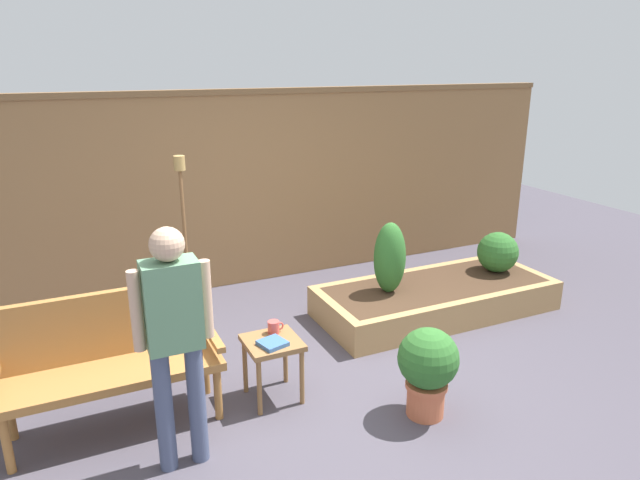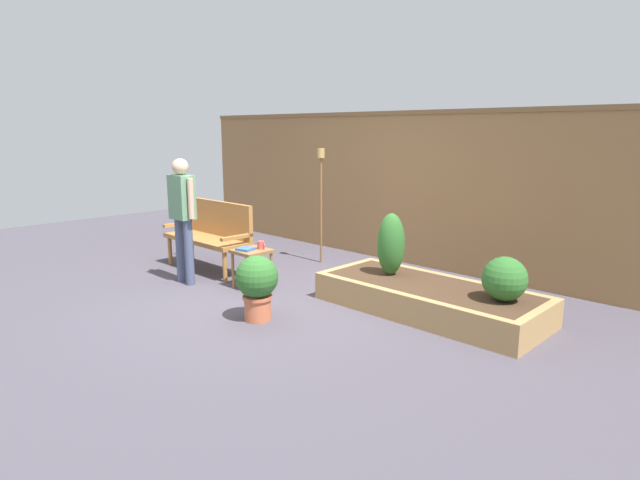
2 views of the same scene
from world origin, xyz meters
The scene contains 12 objects.
ground_plane centered at (0.00, 0.00, 0.00)m, with size 14.00×14.00×0.00m, color #47424C.
fence_back centered at (0.00, 2.60, 1.09)m, with size 8.40×0.14×2.16m.
garden_bench centered at (-1.50, 0.41, 0.54)m, with size 1.44×0.48×0.94m.
side_table centered at (-0.39, 0.21, 0.40)m, with size 0.40×0.40×0.48m.
cup_on_table centered at (-0.34, 0.32, 0.53)m, with size 0.13×0.09×0.10m.
book_on_table centered at (-0.42, 0.14, 0.50)m, with size 0.18×0.18×0.03m, color #38609E.
potted_boxwood centered at (0.52, -0.45, 0.39)m, with size 0.43×0.43×0.67m.
raised_planter_bed centered at (1.64, 0.96, 0.15)m, with size 2.40×1.00×0.30m.
shrub_near_bench centered at (1.09, 1.00, 0.65)m, with size 0.31×0.31×0.70m.
shrub_far_corner centered at (2.43, 1.00, 0.51)m, with size 0.43×0.43×0.43m.
tiki_torch centered at (-0.68, 1.71, 1.13)m, with size 0.10×0.10×1.64m.
person_by_bench centered at (-1.16, -0.24, 0.93)m, with size 0.47×0.20×1.56m.
Camera 2 is at (4.55, -3.70, 1.90)m, focal length 29.81 mm.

